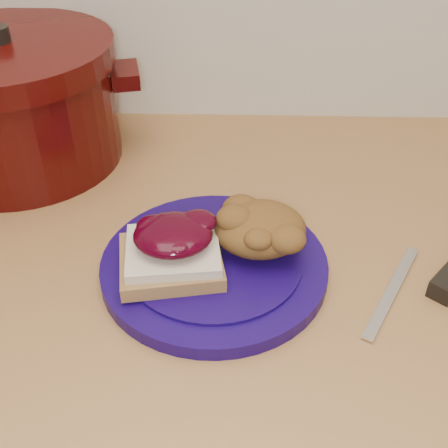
{
  "coord_description": "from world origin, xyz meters",
  "views": [
    {
      "loc": [
        -0.0,
        0.97,
        1.31
      ],
      "look_at": [
        -0.02,
        1.45,
        0.95
      ],
      "focal_mm": 45.0,
      "sensor_mm": 36.0,
      "label": 1
    }
  ],
  "objects_px": {
    "butter_knife": "(392,290)",
    "dutch_oven": "(13,102)",
    "plate": "(214,266)",
    "pepper_grinder": "(11,112)"
  },
  "relations": [
    {
      "from": "dutch_oven",
      "to": "plate",
      "type": "bearing_deg",
      "value": -39.98
    },
    {
      "from": "plate",
      "to": "butter_knife",
      "type": "distance_m",
      "value": 0.19
    },
    {
      "from": "pepper_grinder",
      "to": "plate",
      "type": "bearing_deg",
      "value": -39.44
    },
    {
      "from": "butter_knife",
      "to": "dutch_oven",
      "type": "height_order",
      "value": "dutch_oven"
    },
    {
      "from": "butter_knife",
      "to": "pepper_grinder",
      "type": "xyz_separation_m",
      "value": [
        -0.47,
        0.26,
        0.07
      ]
    },
    {
      "from": "butter_knife",
      "to": "plate",
      "type": "bearing_deg",
      "value": 110.98
    },
    {
      "from": "plate",
      "to": "pepper_grinder",
      "type": "bearing_deg",
      "value": 140.56
    },
    {
      "from": "plate",
      "to": "pepper_grinder",
      "type": "height_order",
      "value": "pepper_grinder"
    },
    {
      "from": "butter_knife",
      "to": "pepper_grinder",
      "type": "distance_m",
      "value": 0.54
    },
    {
      "from": "dutch_oven",
      "to": "pepper_grinder",
      "type": "distance_m",
      "value": 0.02
    }
  ]
}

